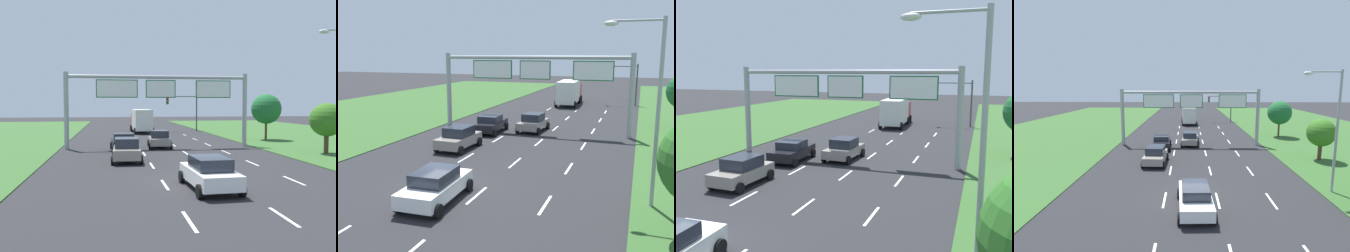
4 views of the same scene
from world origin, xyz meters
TOP-DOWN VIEW (x-y plane):
  - ground_plane at (0.00, 0.00)m, footprint 200.00×200.00m
  - lane_dashes_inner_left at (-1.75, 6.00)m, footprint 0.14×50.40m
  - lane_dashes_inner_right at (1.75, 6.00)m, footprint 0.14×50.40m
  - lane_dashes_slip at (5.25, 6.00)m, footprint 0.14×50.40m
  - car_near_red at (-3.32, 8.06)m, footprint 2.27×4.12m
  - car_lead_silver at (0.08, 16.18)m, footprint 2.34×4.07m
  - car_mid_lane at (0.23, -1.33)m, footprint 2.33×4.57m
  - car_far_ahead at (-3.36, 14.34)m, footprint 2.33×4.46m
  - box_truck at (-0.11, 35.03)m, footprint 2.89×8.46m
  - sign_gantry at (0.12, 16.11)m, footprint 17.24×0.44m
  - traffic_light_mast at (6.58, 37.06)m, footprint 4.76×0.49m
  - street_lamp at (9.51, 1.45)m, footprint 2.61×0.32m

SIDE VIEW (x-z plane):
  - ground_plane at x=0.00m, z-range 0.00..0.00m
  - lane_dashes_inner_left at x=-1.75m, z-range 0.00..0.01m
  - lane_dashes_inner_right at x=1.75m, z-range 0.00..0.01m
  - lane_dashes_slip at x=5.25m, z-range 0.00..0.01m
  - car_far_ahead at x=-3.36m, z-range 0.02..1.56m
  - car_mid_lane at x=0.23m, z-range 0.02..1.60m
  - car_lead_silver at x=0.08m, z-range 0.00..1.62m
  - car_near_red at x=-3.32m, z-range 0.01..1.69m
  - box_truck at x=-0.11m, z-range 0.12..3.44m
  - traffic_light_mast at x=6.58m, z-range 1.07..6.67m
  - sign_gantry at x=0.12m, z-range 1.47..8.47m
  - street_lamp at x=9.51m, z-range 0.83..9.33m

